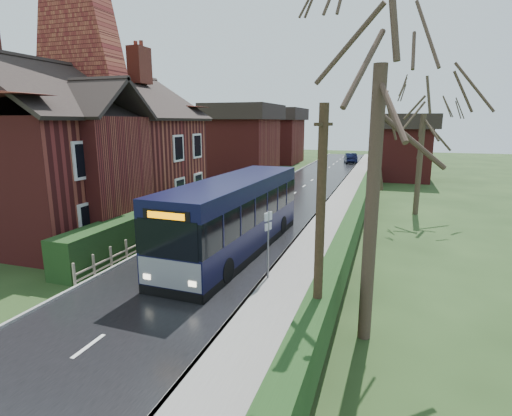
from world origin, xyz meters
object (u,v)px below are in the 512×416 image
(bus, at_px, (235,216))
(car_silver, at_px, (219,204))
(telegraph_pole, at_px, (319,243))
(brick_house, at_px, (89,147))
(bus_stop_sign, at_px, (268,236))
(car_green, at_px, (201,225))

(bus, relative_size, car_silver, 2.43)
(car_silver, height_order, telegraph_pole, telegraph_pole)
(brick_house, height_order, bus_stop_sign, brick_house)
(car_green, bearing_deg, telegraph_pole, -57.95)
(bus, relative_size, car_green, 2.40)
(brick_house, bearing_deg, bus_stop_sign, -22.99)
(car_green, xyz_separation_m, telegraph_pole, (7.40, -9.00, 2.45))
(car_silver, xyz_separation_m, bus_stop_sign, (5.88, -8.98, 0.97))
(car_silver, height_order, bus_stop_sign, bus_stop_sign)
(brick_house, relative_size, bus_stop_sign, 5.52)
(bus, distance_m, bus_stop_sign, 3.73)
(telegraph_pole, bearing_deg, car_green, 145.42)
(car_green, xyz_separation_m, bus_stop_sign, (4.80, -4.29, 1.08))
(car_green, distance_m, bus_stop_sign, 6.53)
(brick_house, relative_size, car_green, 3.18)
(bus_stop_sign, bearing_deg, telegraph_pole, -40.53)
(car_green, relative_size, bus_stop_sign, 1.73)
(brick_house, relative_size, bus, 1.33)
(brick_house, distance_m, car_green, 8.08)
(car_green, relative_size, telegraph_pole, 0.74)
(brick_house, distance_m, bus, 10.16)
(bus, height_order, car_green, bus)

